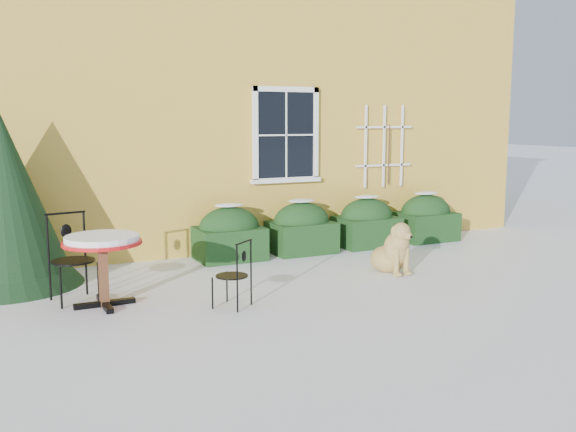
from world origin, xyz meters
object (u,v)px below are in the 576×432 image
bistro_table (102,247)px  patio_chair_near (234,274)px  patio_chair_far (72,258)px  evergreen_shrub (2,213)px  dog (393,252)px

bistro_table → patio_chair_near: size_ratio=1.15×
bistro_table → patio_chair_far: (-0.30, 0.42, -0.18)m
evergreen_shrub → dog: evergreen_shrub is taller
bistro_table → evergreen_shrub: bearing=123.0°
dog → patio_chair_near: bearing=-171.1°
evergreen_shrub → patio_chair_far: evergreen_shrub is taller
dog → evergreen_shrub: bearing=157.9°
bistro_table → patio_chair_near: bearing=-27.3°
patio_chair_far → evergreen_shrub: bearing=112.0°
bistro_table → dog: size_ratio=1.05×
evergreen_shrub → patio_chair_far: size_ratio=2.25×
patio_chair_near → dog: 2.80m
patio_chair_near → patio_chair_far: 2.06m
bistro_table → patio_chair_far: patio_chair_far is taller
patio_chair_far → bistro_table: bearing=-63.9°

